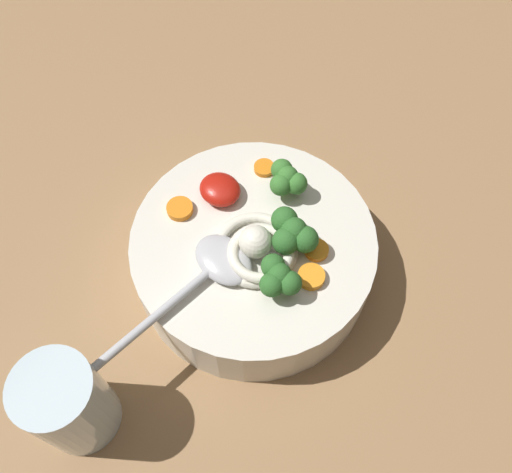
# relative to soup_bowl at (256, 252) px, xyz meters

# --- Properties ---
(table_slab) EXTENTS (1.17, 1.17, 0.04)m
(table_slab) POSITION_rel_soup_bowl_xyz_m (0.02, -0.00, -0.06)
(table_slab) COLOR #936D47
(table_slab) RESTS_ON ground
(soup_bowl) EXTENTS (0.24, 0.24, 0.07)m
(soup_bowl) POSITION_rel_soup_bowl_xyz_m (0.00, 0.00, 0.00)
(soup_bowl) COLOR silver
(soup_bowl) RESTS_ON table_slab
(noodle_pile) EXTENTS (0.09, 0.09, 0.04)m
(noodle_pile) POSITION_rel_soup_bowl_xyz_m (0.01, -0.01, 0.04)
(noodle_pile) COLOR silver
(noodle_pile) RESTS_ON soup_bowl
(soup_spoon) EXTENTS (0.07, 0.18, 0.02)m
(soup_spoon) POSITION_rel_soup_bowl_xyz_m (-0.01, -0.05, 0.04)
(soup_spoon) COLOR #B7B7BC
(soup_spoon) RESTS_ON soup_bowl
(chili_sauce_dollop) EXTENTS (0.04, 0.04, 0.02)m
(chili_sauce_dollop) POSITION_rel_soup_bowl_xyz_m (-0.06, 0.02, 0.04)
(chili_sauce_dollop) COLOR #B2190F
(chili_sauce_dollop) RESTS_ON soup_bowl
(broccoli_floret_beside_chili) EXTENTS (0.05, 0.04, 0.04)m
(broccoli_floret_beside_chili) POSITION_rel_soup_bowl_xyz_m (0.03, 0.01, 0.06)
(broccoli_floret_beside_chili) COLOR #7A9E60
(broccoli_floret_beside_chili) RESTS_ON soup_bowl
(broccoli_floret_right) EXTENTS (0.04, 0.04, 0.03)m
(broccoli_floret_right) POSITION_rel_soup_bowl_xyz_m (0.05, -0.03, 0.05)
(broccoli_floret_right) COLOR #7A9E60
(broccoli_floret_right) RESTS_ON soup_bowl
(broccoli_floret_near_spoon) EXTENTS (0.04, 0.04, 0.03)m
(broccoli_floret_near_spoon) POSITION_rel_soup_bowl_xyz_m (-0.01, 0.06, 0.05)
(broccoli_floret_near_spoon) COLOR #7A9E60
(broccoli_floret_near_spoon) RESTS_ON soup_bowl
(carrot_slice_rear) EXTENTS (0.02, 0.02, 0.01)m
(carrot_slice_rear) POSITION_rel_soup_bowl_xyz_m (0.05, 0.02, 0.03)
(carrot_slice_rear) COLOR orange
(carrot_slice_rear) RESTS_ON soup_bowl
(carrot_slice_front) EXTENTS (0.03, 0.03, 0.01)m
(carrot_slice_front) POSITION_rel_soup_bowl_xyz_m (0.07, -0.01, 0.04)
(carrot_slice_front) COLOR orange
(carrot_slice_front) RESTS_ON soup_bowl
(carrot_slice_beside_noodles) EXTENTS (0.03, 0.03, 0.01)m
(carrot_slice_beside_noodles) POSITION_rel_soup_bowl_xyz_m (-0.08, -0.02, 0.04)
(carrot_slice_beside_noodles) COLOR orange
(carrot_slice_beside_noodles) RESTS_ON soup_bowl
(carrot_slice_far) EXTENTS (0.02, 0.02, 0.01)m
(carrot_slice_far) POSITION_rel_soup_bowl_xyz_m (-0.04, 0.07, 0.03)
(carrot_slice_far) COLOR orange
(carrot_slice_far) RESTS_ON soup_bowl
(drinking_glass) EXTENTS (0.07, 0.07, 0.11)m
(drinking_glass) POSITION_rel_soup_bowl_xyz_m (-0.03, -0.22, 0.02)
(drinking_glass) COLOR silver
(drinking_glass) RESTS_ON table_slab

